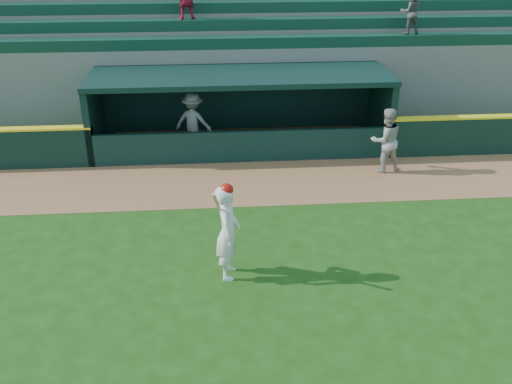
% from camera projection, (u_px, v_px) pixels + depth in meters
% --- Properties ---
extents(ground, '(120.00, 120.00, 0.00)m').
position_uv_depth(ground, '(262.00, 281.00, 11.87)').
color(ground, '#1B4210').
rests_on(ground, ground).
extents(warning_track, '(40.00, 3.00, 0.01)m').
position_uv_depth(warning_track, '(247.00, 183.00, 16.26)').
color(warning_track, '#905F39').
rests_on(warning_track, ground).
extents(dugout_player_front, '(1.06, 0.89, 1.93)m').
position_uv_depth(dugout_player_front, '(386.00, 140.00, 16.64)').
color(dugout_player_front, '#A0A09B').
rests_on(dugout_player_front, ground).
extents(dugout_player_inside, '(1.37, 1.05, 1.87)m').
position_uv_depth(dugout_player_inside, '(193.00, 121.00, 18.27)').
color(dugout_player_inside, '#A1A19C').
rests_on(dugout_player_inside, ground).
extents(dugout, '(9.40, 2.80, 2.46)m').
position_uv_depth(dugout, '(240.00, 105.00, 18.46)').
color(dugout, slate).
rests_on(dugout, ground).
extents(stands, '(34.50, 6.25, 7.46)m').
position_uv_depth(stands, '(234.00, 44.00, 22.11)').
color(stands, slate).
rests_on(stands, ground).
extents(batter_at_plate, '(0.58, 0.86, 2.14)m').
position_uv_depth(batter_at_plate, '(228.00, 231.00, 11.64)').
color(batter_at_plate, white).
rests_on(batter_at_plate, ground).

